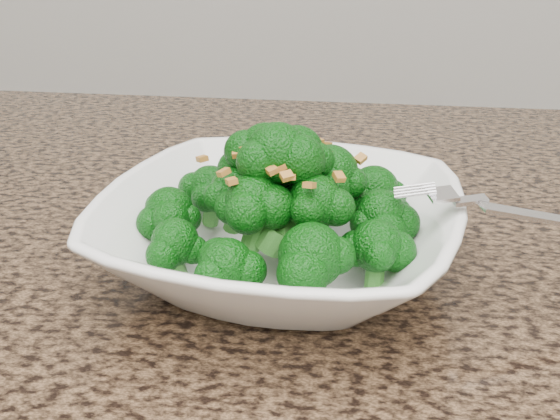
# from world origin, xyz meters

# --- Properties ---
(granite_counter) EXTENTS (1.64, 1.04, 0.03)m
(granite_counter) POSITION_xyz_m (0.00, 0.30, 0.89)
(granite_counter) COLOR brown
(granite_counter) RESTS_ON cabinet
(bowl) EXTENTS (0.28, 0.28, 0.06)m
(bowl) POSITION_xyz_m (0.12, 0.35, 0.93)
(bowl) COLOR white
(bowl) RESTS_ON granite_counter
(broccoli_pile) EXTENTS (0.22, 0.22, 0.07)m
(broccoli_pile) POSITION_xyz_m (0.12, 0.35, 1.00)
(broccoli_pile) COLOR #09500A
(broccoli_pile) RESTS_ON bowl
(garlic_topping) EXTENTS (0.13, 0.13, 0.01)m
(garlic_topping) POSITION_xyz_m (0.12, 0.35, 1.04)
(garlic_topping) COLOR #C2802F
(garlic_topping) RESTS_ON broccoli_pile
(fork) EXTENTS (0.18, 0.06, 0.01)m
(fork) POSITION_xyz_m (0.25, 0.35, 0.97)
(fork) COLOR silver
(fork) RESTS_ON bowl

